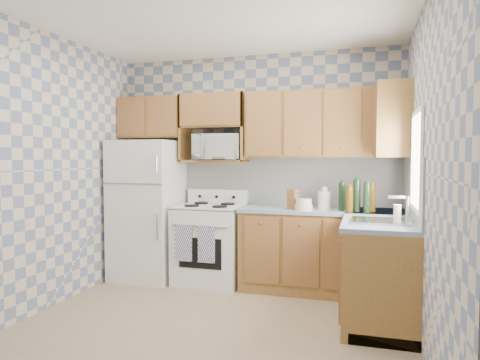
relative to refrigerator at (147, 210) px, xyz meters
name	(u,v)px	position (x,y,z in m)	size (l,w,h in m)	color
floor	(210,328)	(1.27, -1.25, -0.84)	(3.40, 3.40, 0.00)	#846D56
back_wall	(256,168)	(1.27, 0.35, 0.51)	(3.40, 0.02, 2.70)	slate
right_wall	(426,175)	(2.97, -1.25, 0.51)	(0.02, 3.20, 2.70)	slate
backsplash_back	(288,181)	(1.68, 0.34, 0.36)	(2.60, 0.01, 0.56)	white
backsplash_right	(412,188)	(2.96, -0.45, 0.36)	(0.01, 1.60, 0.56)	white
refrigerator	(147,210)	(0.00, 0.00, 0.00)	(0.75, 0.70, 1.68)	silver
stove_body	(210,245)	(0.80, 0.03, -0.39)	(0.76, 0.65, 0.90)	silver
cooktop	(210,206)	(0.80, 0.03, 0.07)	(0.76, 0.65, 0.03)	silver
backguard	(218,196)	(0.80, 0.30, 0.16)	(0.76, 0.08, 0.17)	silver
dish_towel_left	(184,243)	(0.62, -0.32, -0.31)	(0.19, 0.03, 0.40)	navy
dish_towel_right	(206,244)	(0.89, -0.32, -0.31)	(0.19, 0.03, 0.40)	navy
base_cabinets_back	(322,252)	(2.10, 0.05, -0.40)	(1.75, 0.60, 0.88)	brown
base_cabinets_right	(378,267)	(2.67, -0.45, -0.40)	(0.60, 1.60, 0.88)	brown
countertop_back	(322,211)	(2.10, 0.05, 0.06)	(1.77, 0.63, 0.04)	slate
countertop_right	(378,219)	(2.67, -0.45, 0.06)	(0.63, 1.60, 0.04)	slate
upper_cabinets_back	(324,124)	(2.10, 0.19, 1.01)	(1.75, 0.33, 0.74)	brown
upper_cabinets_fridge	(153,118)	(-0.02, 0.19, 1.13)	(0.82, 0.33, 0.50)	brown
upper_cabinets_right	(393,121)	(2.81, 0.00, 1.01)	(0.33, 0.70, 0.74)	brown
microwave_shelf	(215,161)	(0.80, 0.19, 0.60)	(0.80, 0.33, 0.03)	brown
microwave	(218,147)	(0.87, 0.12, 0.76)	(0.55, 0.37, 0.30)	silver
sink	(380,222)	(2.67, -0.80, 0.09)	(0.48, 0.40, 0.03)	#B7B7BC
window	(417,161)	(2.96, -0.80, 0.61)	(0.02, 0.66, 0.86)	white
bottle_0	(357,196)	(2.47, -0.12, 0.24)	(0.07, 0.07, 0.33)	black
bottle_1	(367,198)	(2.57, -0.18, 0.23)	(0.07, 0.07, 0.31)	black
bottle_2	(372,198)	(2.62, -0.08, 0.22)	(0.07, 0.07, 0.29)	#4D3409
bottle_3	(349,200)	(2.40, -0.20, 0.21)	(0.07, 0.07, 0.26)	#4D3409
bottle_4	(342,197)	(2.32, -0.06, 0.23)	(0.07, 0.07, 0.30)	black
knife_block	(293,199)	(1.80, -0.07, 0.19)	(0.10, 0.10, 0.21)	brown
electric_kettle	(325,200)	(2.12, 0.08, 0.17)	(0.15, 0.15, 0.19)	silver
food_containers	(304,205)	(1.93, -0.16, 0.14)	(0.19, 0.19, 0.12)	beige
soap_bottle	(397,215)	(2.80, -0.94, 0.17)	(0.06, 0.06, 0.17)	beige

